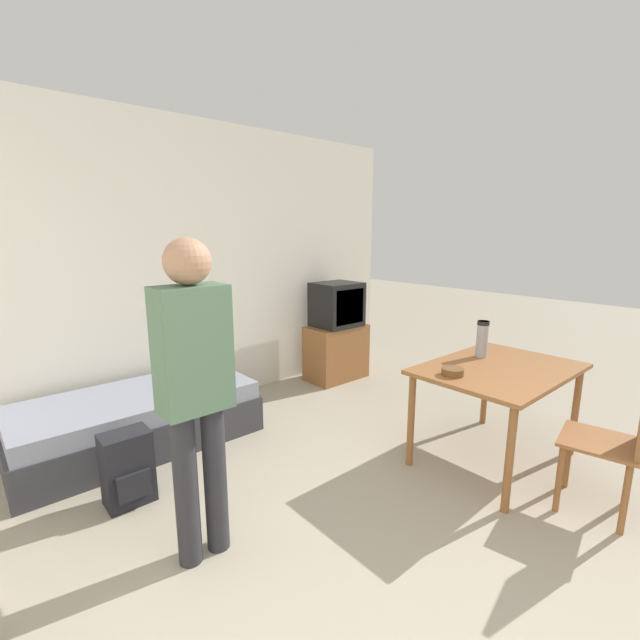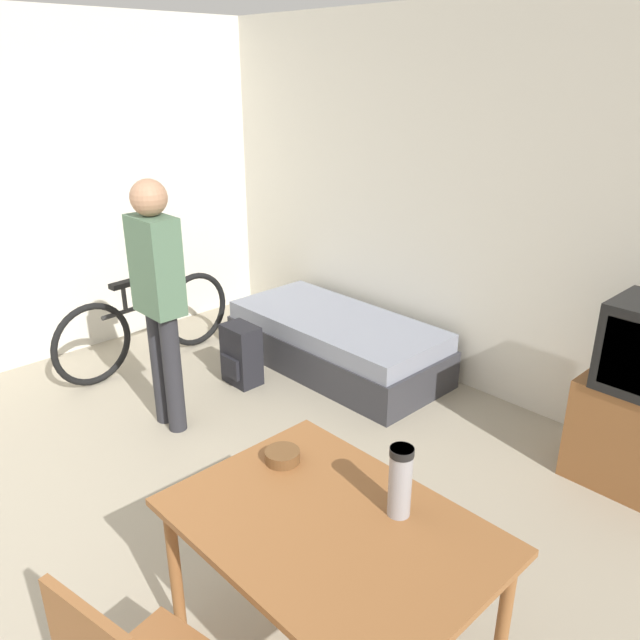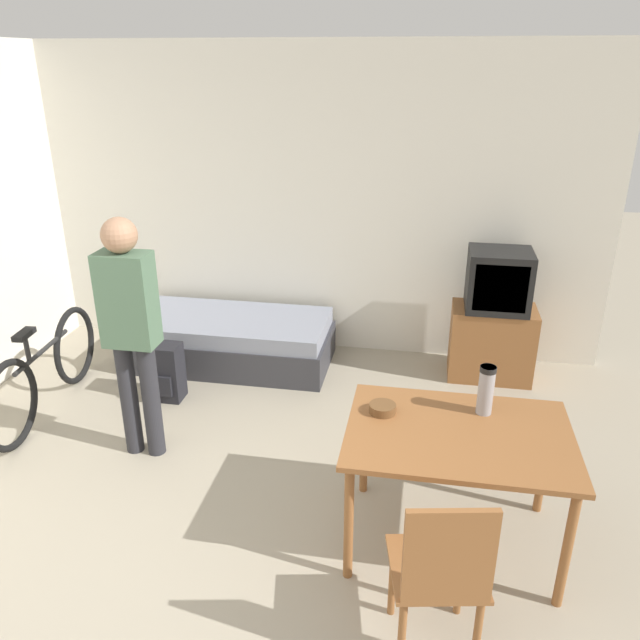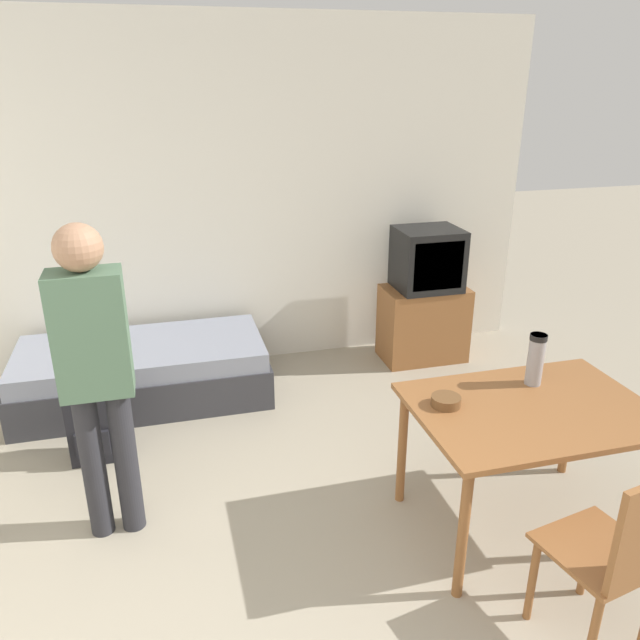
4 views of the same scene
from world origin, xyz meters
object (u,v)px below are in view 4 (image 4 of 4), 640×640
at_px(mate_bowl, 446,401).
at_px(backpack, 93,426).
at_px(daybed, 143,372).
at_px(tv, 425,299).
at_px(thermos_flask, 536,357).
at_px(person_standing, 95,365).
at_px(dining_table, 531,421).
at_px(wooden_chair, 620,551).

distance_m(mate_bowl, backpack, 2.20).
bearing_deg(daybed, tv, 3.30).
distance_m(daybed, backpack, 0.78).
bearing_deg(thermos_flask, backpack, 156.59).
relative_size(thermos_flask, backpack, 0.61).
relative_size(tv, person_standing, 0.67).
height_order(daybed, dining_table, dining_table).
bearing_deg(backpack, wooden_chair, -43.26).
relative_size(tv, thermos_flask, 3.93).
bearing_deg(person_standing, tv, 32.89).
bearing_deg(daybed, wooden_chair, -56.07).
xyz_separation_m(wooden_chair, person_standing, (-2.00, 1.31, 0.45)).
height_order(wooden_chair, person_standing, person_standing).
xyz_separation_m(wooden_chair, backpack, (-2.16, 2.03, -0.28)).
height_order(person_standing, backpack, person_standing).
bearing_deg(thermos_flask, person_standing, 172.15).
bearing_deg(dining_table, thermos_flask, 58.30).
distance_m(tv, wooden_chair, 2.92).
relative_size(dining_table, person_standing, 0.71).
bearing_deg(person_standing, backpack, 102.24).
bearing_deg(backpack, dining_table, -29.13).
relative_size(daybed, backpack, 3.82).
bearing_deg(person_standing, dining_table, -14.16).
bearing_deg(thermos_flask, tv, 83.35).
distance_m(thermos_flask, backpack, 2.67).
bearing_deg(daybed, person_standing, -95.94).
xyz_separation_m(mate_bowl, backpack, (-1.82, 1.12, -0.52)).
bearing_deg(backpack, daybed, 66.96).
height_order(daybed, mate_bowl, mate_bowl).
bearing_deg(dining_table, mate_bowl, 163.55).
bearing_deg(tv, thermos_flask, -96.65).
xyz_separation_m(wooden_chair, mate_bowl, (-0.34, 0.91, 0.23)).
xyz_separation_m(tv, wooden_chair, (-0.43, -2.88, -0.01)).
xyz_separation_m(tv, dining_table, (-0.35, -2.10, 0.12)).
xyz_separation_m(daybed, dining_table, (1.93, -1.97, 0.43)).
bearing_deg(mate_bowl, backpack, 148.32).
relative_size(person_standing, thermos_flask, 5.83).
relative_size(tv, mate_bowl, 7.55).
bearing_deg(wooden_chair, backpack, 136.74).
distance_m(wooden_chair, backpack, 2.98).
xyz_separation_m(dining_table, wooden_chair, (-0.08, -0.78, -0.13)).
bearing_deg(dining_table, daybed, 134.44).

